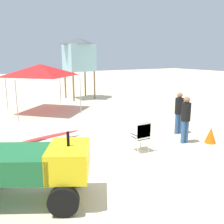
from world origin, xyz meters
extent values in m
plane|color=beige|center=(0.00, 0.00, 0.00)|extent=(80.00, 80.00, 0.00)
cube|color=#1E6B38|center=(-3.17, 0.18, 0.85)|extent=(2.11, 1.83, 0.50)
cube|color=yellow|center=(-2.12, -0.40, 0.90)|extent=(1.23, 1.35, 0.60)
cylinder|color=black|center=(-2.12, -0.40, 1.35)|extent=(0.08, 0.08, 0.30)
cylinder|color=black|center=(-1.90, 0.11, 0.30)|extent=(0.61, 0.45, 0.60)
cylinder|color=black|center=(-2.43, -0.86, 0.30)|extent=(0.61, 0.45, 0.60)
cube|color=white|center=(0.80, 1.12, 0.44)|extent=(0.48, 0.48, 0.04)
cube|color=white|center=(0.80, 0.90, 0.64)|extent=(0.48, 0.04, 0.40)
cube|color=white|center=(0.80, 1.12, 0.53)|extent=(0.48, 0.48, 0.04)
cube|color=white|center=(0.80, 0.90, 0.73)|extent=(0.48, 0.04, 0.40)
cube|color=white|center=(0.80, 1.12, 0.62)|extent=(0.48, 0.48, 0.04)
cube|color=white|center=(0.80, 0.90, 0.82)|extent=(0.48, 0.04, 0.40)
cylinder|color=white|center=(1.01, 1.33, 0.21)|extent=(0.04, 0.04, 0.42)
cylinder|color=white|center=(0.59, 1.33, 0.21)|extent=(0.04, 0.04, 0.42)
cylinder|color=white|center=(1.01, 0.91, 0.21)|extent=(0.04, 0.04, 0.42)
cylinder|color=white|center=(0.59, 0.91, 0.21)|extent=(0.04, 0.04, 0.42)
ellipsoid|color=green|center=(-1.60, 3.24, 0.04)|extent=(2.26, 0.38, 0.08)
ellipsoid|color=white|center=(-1.59, 3.25, 0.12)|extent=(2.42, 0.82, 0.08)
ellipsoid|color=red|center=(-1.40, 3.39, 0.20)|extent=(2.30, 0.61, 0.08)
cylinder|color=#33598C|center=(3.11, 1.84, 0.39)|extent=(0.14, 0.14, 0.78)
cylinder|color=#33598C|center=(3.27, 1.84, 0.39)|extent=(0.14, 0.14, 0.78)
cylinder|color=black|center=(3.19, 1.84, 1.09)|extent=(0.32, 0.32, 0.62)
sphere|color=#9E6B47|center=(3.19, 1.84, 1.51)|extent=(0.21, 0.21, 0.21)
cylinder|color=#33598C|center=(2.53, 0.94, 0.40)|extent=(0.14, 0.14, 0.79)
cylinder|color=#33598C|center=(2.69, 0.94, 0.40)|extent=(0.14, 0.14, 0.79)
cylinder|color=black|center=(2.61, 0.94, 1.11)|extent=(0.32, 0.32, 0.63)
sphere|color=#9E6B47|center=(2.61, 0.94, 1.53)|extent=(0.21, 0.21, 0.21)
cylinder|color=#B2B2B7|center=(-1.85, 6.93, 0.96)|extent=(0.05, 0.05, 1.92)
cylinder|color=#B2B2B7|center=(1.30, 6.93, 0.96)|extent=(0.05, 0.05, 1.92)
cylinder|color=#B2B2B7|center=(-1.85, 10.07, 0.96)|extent=(0.05, 0.05, 1.92)
cylinder|color=#B2B2B7|center=(1.30, 10.07, 0.96)|extent=(0.05, 0.05, 1.92)
pyramid|color=red|center=(-0.28, 8.50, 2.24)|extent=(3.14, 3.14, 0.63)
cylinder|color=olive|center=(2.39, 10.63, 0.96)|extent=(0.12, 0.12, 1.92)
cylinder|color=olive|center=(3.95, 10.63, 0.96)|extent=(0.12, 0.12, 1.92)
cylinder|color=olive|center=(2.39, 12.19, 0.96)|extent=(0.12, 0.12, 1.92)
cylinder|color=olive|center=(3.95, 12.19, 0.96)|extent=(0.12, 0.12, 1.92)
cube|color=#98D4DC|center=(3.17, 11.41, 2.82)|extent=(1.80, 1.80, 1.80)
pyramid|color=#4C5156|center=(3.17, 11.41, 3.95)|extent=(1.98, 1.98, 0.45)
cone|color=orange|center=(3.39, 0.47, 0.28)|extent=(0.39, 0.39, 0.55)
camera|label=1|loc=(-3.77, -4.96, 2.98)|focal=40.16mm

